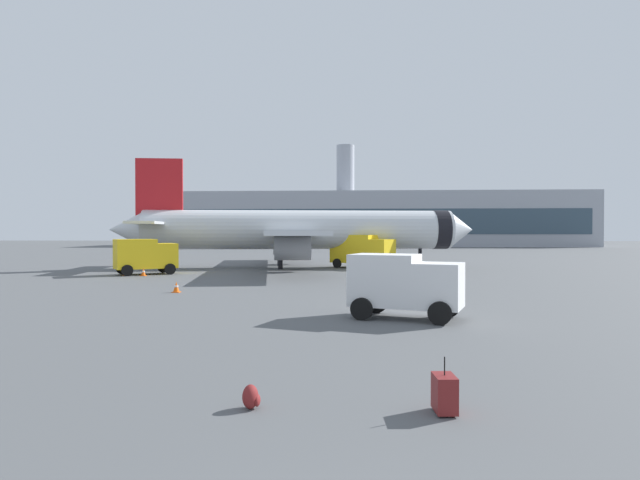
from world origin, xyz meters
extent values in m
cylinder|color=silver|center=(-5.21, 49.18, 3.70)|extent=(30.23, 8.31, 3.80)
cone|color=silver|center=(10.80, 51.64, 3.70)|extent=(2.92, 3.93, 3.61)
cone|color=silver|center=(-21.62, 46.66, 3.70)|extent=(3.68, 3.87, 3.42)
cylinder|color=black|center=(8.62, 51.30, 3.70)|extent=(1.97, 4.04, 3.88)
cube|color=silver|center=(-7.42, 56.93, 3.40)|extent=(7.17, 16.54, 0.36)
cube|color=silver|center=(-4.99, 41.12, 3.40)|extent=(7.17, 16.54, 0.36)
cylinder|color=gray|center=(-7.04, 54.46, 2.10)|extent=(3.50, 2.66, 2.20)
cylinder|color=gray|center=(-5.37, 43.59, 2.10)|extent=(3.50, 2.66, 2.20)
cube|color=red|center=(-18.56, 47.13, 7.30)|extent=(4.40, 1.02, 6.40)
cube|color=silver|center=(-19.54, 50.22, 4.30)|extent=(3.48, 6.32, 0.24)
cube|color=silver|center=(-18.57, 43.89, 4.30)|extent=(3.48, 6.32, 0.24)
cylinder|color=black|center=(6.65, 51.00, 0.90)|extent=(0.36, 0.36, 1.80)
cylinder|color=black|center=(-7.56, 51.25, 0.90)|extent=(0.44, 0.44, 1.80)
cylinder|color=black|center=(-6.83, 46.50, 0.90)|extent=(0.44, 0.44, 1.80)
cube|color=yellow|center=(-15.73, 40.58, 1.52)|extent=(2.61, 2.76, 2.04)
cube|color=#1E232D|center=(-15.13, 40.97, 2.00)|extent=(1.15, 1.70, 0.84)
cube|color=yellow|center=(-17.74, 39.26, 1.70)|extent=(3.82, 3.55, 2.40)
cylinder|color=black|center=(-16.26, 41.61, 0.45)|extent=(0.87, 0.68, 0.90)
cylinder|color=black|center=(-15.00, 39.68, 0.45)|extent=(0.87, 0.68, 0.90)
cylinder|color=black|center=(-19.07, 39.77, 0.45)|extent=(0.87, 0.68, 0.90)
cylinder|color=black|center=(-17.81, 37.84, 0.45)|extent=(0.87, 0.68, 0.90)
cube|color=yellow|center=(2.69, 47.54, 1.64)|extent=(2.69, 2.92, 2.29)
cube|color=#1E232D|center=(3.30, 47.16, 2.18)|extent=(1.20, 1.88, 0.95)
cube|color=yellow|center=(0.13, 49.11, 1.85)|extent=(4.94, 4.31, 2.70)
cylinder|color=black|center=(3.29, 48.63, 0.45)|extent=(0.88, 0.66, 0.90)
cylinder|color=black|center=(1.98, 46.50, 0.45)|extent=(0.88, 0.66, 0.90)
cylinder|color=black|center=(-0.29, 50.83, 0.45)|extent=(0.88, 0.66, 0.90)
cylinder|color=black|center=(-1.60, 48.70, 0.45)|extent=(0.88, 0.66, 0.90)
cube|color=white|center=(3.34, 17.71, 1.39)|extent=(2.31, 2.46, 1.78)
cube|color=#1E232D|center=(4.05, 17.46, 1.81)|extent=(0.66, 1.73, 0.74)
cube|color=white|center=(1.26, 18.42, 1.55)|extent=(3.14, 2.75, 2.10)
cylinder|color=black|center=(3.89, 18.63, 0.45)|extent=(0.92, 0.50, 0.90)
cylinder|color=black|center=(3.21, 16.64, 0.45)|extent=(0.92, 0.50, 0.90)
cylinder|color=black|center=(0.97, 19.62, 0.45)|extent=(0.92, 0.50, 0.90)
cylinder|color=black|center=(0.29, 17.64, 0.45)|extent=(0.92, 0.50, 0.90)
cube|color=#F2590C|center=(-10.25, 26.88, 0.02)|extent=(0.44, 0.44, 0.04)
cone|color=#F2590C|center=(-10.25, 26.88, 0.33)|extent=(0.36, 0.36, 0.58)
cylinder|color=white|center=(-10.25, 26.88, 0.36)|extent=(0.23, 0.23, 0.10)
cube|color=#F2590C|center=(-18.14, 38.51, 0.02)|extent=(0.44, 0.44, 0.04)
cone|color=#F2590C|center=(-18.14, 38.51, 0.37)|extent=(0.36, 0.36, 0.65)
cylinder|color=white|center=(-18.14, 38.51, 0.40)|extent=(0.23, 0.23, 0.10)
cube|color=#F2590C|center=(-16.66, 38.24, 0.02)|extent=(0.44, 0.44, 0.04)
cone|color=#F2590C|center=(-16.66, 38.24, 0.32)|extent=(0.36, 0.36, 0.57)
cylinder|color=white|center=(-16.66, 38.24, 0.35)|extent=(0.23, 0.23, 0.10)
cube|color=maroon|center=(1.73, 6.64, 0.39)|extent=(0.44, 0.67, 0.70)
cylinder|color=black|center=(1.73, 6.64, 0.92)|extent=(0.02, 0.02, 0.36)
cylinder|color=black|center=(1.71, 6.86, 0.04)|extent=(0.08, 0.04, 0.08)
cylinder|color=black|center=(1.74, 6.41, 0.04)|extent=(0.08, 0.04, 0.08)
ellipsoid|color=maroon|center=(-2.09, 6.67, 0.24)|extent=(0.32, 0.40, 0.48)
ellipsoid|color=maroon|center=(-1.95, 6.67, 0.17)|extent=(0.12, 0.28, 0.24)
cube|color=#9EA3AD|center=(4.53, 131.78, 6.46)|extent=(102.50, 21.44, 12.93)
cube|color=#334756|center=(4.53, 121.01, 5.82)|extent=(97.37, 0.10, 5.82)
cylinder|color=#9EA3AD|center=(-1.97, 131.78, 18.93)|extent=(4.40, 4.40, 12.00)
camera|label=1|loc=(-0.05, -4.01, 3.53)|focal=30.63mm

